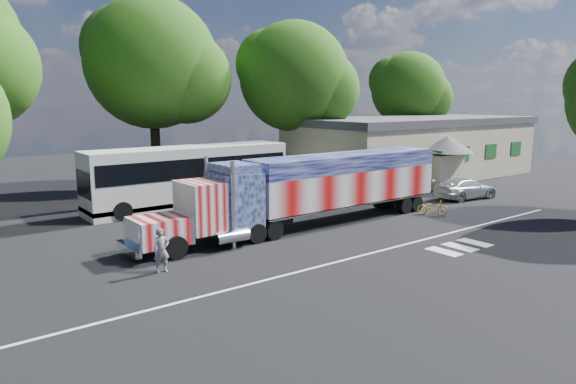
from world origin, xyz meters
TOP-DOWN VIEW (x-y plane):
  - ground at (0.00, 0.00)m, footprint 100.00×100.00m
  - lane_markings at (1.71, -3.77)m, footprint 30.00×2.67m
  - semi_truck at (1.35, 2.47)m, footprint 18.78×2.97m
  - coach_bus at (-1.58, 11.13)m, footprint 13.05×3.04m
  - hall_building at (19.92, 10.86)m, footprint 22.40×12.80m
  - parked_car at (14.60, 2.04)m, footprint 5.05×2.62m
  - woman at (-8.33, 0.26)m, footprint 0.68×0.48m
  - bicycle at (8.49, 0.14)m, footprint 1.46×1.79m
  - tree_far_ne at (26.77, 17.25)m, footprint 8.02×7.64m
  - tree_n_mid at (-0.40, 18.63)m, footprint 10.14×9.66m
  - tree_ne_a at (9.96, 14.96)m, footprint 9.22×8.78m

SIDE VIEW (x-z plane):
  - ground at x=0.00m, z-range 0.00..0.00m
  - lane_markings at x=1.71m, z-range 0.00..0.01m
  - bicycle at x=8.49m, z-range 0.00..0.91m
  - parked_car at x=14.60m, z-range 0.00..1.40m
  - woman at x=-8.33m, z-range 0.00..1.76m
  - coach_bus at x=-1.58m, z-range 0.07..3.87m
  - semi_truck at x=1.35m, z-range 0.06..4.06m
  - hall_building at x=19.92m, z-range 0.02..5.22m
  - tree_far_ne at x=26.77m, z-range 1.93..13.55m
  - tree_ne_a at x=9.96m, z-range 2.01..14.92m
  - tree_n_mid at x=-0.40m, z-range 2.21..16.41m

